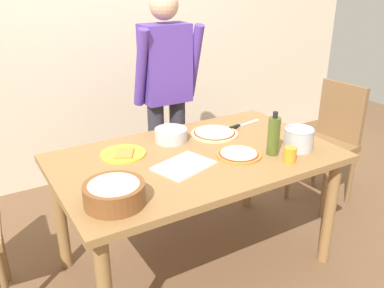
% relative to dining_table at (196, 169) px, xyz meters
% --- Properties ---
extents(ground, '(8.00, 8.00, 0.00)m').
position_rel_dining_table_xyz_m(ground, '(0.00, 0.00, -0.67)').
color(ground, brown).
extents(wall_back, '(5.60, 0.10, 2.60)m').
position_rel_dining_table_xyz_m(wall_back, '(0.00, 1.60, 0.63)').
color(wall_back, beige).
rests_on(wall_back, ground).
extents(dining_table, '(1.60, 0.96, 0.76)m').
position_rel_dining_table_xyz_m(dining_table, '(0.00, 0.00, 0.00)').
color(dining_table, olive).
rests_on(dining_table, ground).
extents(person_cook, '(0.49, 0.25, 1.62)m').
position_rel_dining_table_xyz_m(person_cook, '(0.20, 0.76, 0.27)').
color(person_cook, '#2D2D38').
rests_on(person_cook, ground).
extents(chair_wooden_right, '(0.44, 0.44, 0.95)m').
position_rel_dining_table_xyz_m(chair_wooden_right, '(1.32, 0.17, -0.13)').
color(chair_wooden_right, brown).
rests_on(chair_wooden_right, ground).
extents(pizza_raw_on_board, '(0.30, 0.30, 0.02)m').
position_rel_dining_table_xyz_m(pizza_raw_on_board, '(0.26, 0.21, 0.10)').
color(pizza_raw_on_board, beige).
rests_on(pizza_raw_on_board, dining_table).
extents(pizza_cooked_on_tray, '(0.26, 0.26, 0.02)m').
position_rel_dining_table_xyz_m(pizza_cooked_on_tray, '(0.20, -0.13, 0.10)').
color(pizza_cooked_on_tray, '#C67A33').
rests_on(pizza_cooked_on_tray, dining_table).
extents(plate_with_slice, '(0.26, 0.26, 0.02)m').
position_rel_dining_table_xyz_m(plate_with_slice, '(-0.36, 0.21, 0.10)').
color(plate_with_slice, gold).
rests_on(plate_with_slice, dining_table).
extents(popcorn_bowl, '(0.28, 0.28, 0.11)m').
position_rel_dining_table_xyz_m(popcorn_bowl, '(-0.59, -0.27, 0.15)').
color(popcorn_bowl, brown).
rests_on(popcorn_bowl, dining_table).
extents(mixing_bowl_steel, '(0.20, 0.20, 0.08)m').
position_rel_dining_table_xyz_m(mixing_bowl_steel, '(-0.03, 0.26, 0.13)').
color(mixing_bowl_steel, '#B7B7BC').
rests_on(mixing_bowl_steel, dining_table).
extents(olive_oil_bottle, '(0.07, 0.07, 0.26)m').
position_rel_dining_table_xyz_m(olive_oil_bottle, '(0.38, -0.21, 0.20)').
color(olive_oil_bottle, '#47561E').
rests_on(olive_oil_bottle, dining_table).
extents(steel_pot, '(0.17, 0.17, 0.13)m').
position_rel_dining_table_xyz_m(steel_pot, '(0.56, -0.23, 0.16)').
color(steel_pot, '#B7B7BC').
rests_on(steel_pot, dining_table).
extents(cup_orange, '(0.07, 0.07, 0.08)m').
position_rel_dining_table_xyz_m(cup_orange, '(0.40, -0.34, 0.13)').
color(cup_orange, orange).
rests_on(cup_orange, dining_table).
extents(cutting_board_white, '(0.35, 0.30, 0.01)m').
position_rel_dining_table_xyz_m(cutting_board_white, '(-0.14, -0.09, 0.10)').
color(cutting_board_white, white).
rests_on(cutting_board_white, dining_table).
extents(chef_knife, '(0.29, 0.08, 0.02)m').
position_rel_dining_table_xyz_m(chef_knife, '(0.50, 0.25, 0.10)').
color(chef_knife, silver).
rests_on(chef_knife, dining_table).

